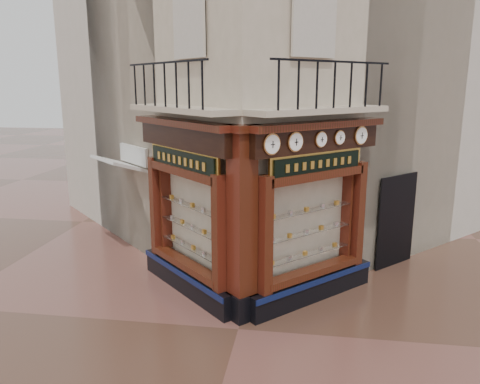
% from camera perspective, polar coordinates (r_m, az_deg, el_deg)
% --- Properties ---
extents(ground, '(80.00, 80.00, 0.00)m').
position_cam_1_polar(ground, '(9.62, -0.21, -16.38)').
color(ground, '#513325').
rests_on(ground, ground).
extents(main_building, '(11.31, 11.31, 12.00)m').
position_cam_1_polar(main_building, '(14.56, 3.57, 18.03)').
color(main_building, beige).
rests_on(main_building, ground).
extents(neighbour_left, '(11.31, 11.31, 11.00)m').
position_cam_1_polar(neighbour_left, '(17.34, -4.21, 15.55)').
color(neighbour_left, beige).
rests_on(neighbour_left, ground).
extents(neighbour_right, '(11.31, 11.31, 11.00)m').
position_cam_1_polar(neighbour_right, '(16.98, 12.95, 15.32)').
color(neighbour_right, beige).
rests_on(neighbour_right, ground).
extents(shopfront_left, '(2.86, 2.86, 3.98)m').
position_cam_1_polar(shopfront_left, '(10.57, -6.50, -2.12)').
color(shopfront_left, black).
rests_on(shopfront_left, ground).
extents(shopfront_right, '(2.86, 2.86, 3.98)m').
position_cam_1_polar(shopfront_right, '(10.23, 8.93, -2.71)').
color(shopfront_right, black).
rests_on(shopfront_right, ground).
extents(corner_pilaster, '(0.85, 0.85, 3.98)m').
position_cam_1_polar(corner_pilaster, '(9.30, 0.24, -4.35)').
color(corner_pilaster, black).
rests_on(corner_pilaster, ground).
extents(balcony, '(5.94, 2.97, 1.03)m').
position_cam_1_polar(balcony, '(9.87, 1.08, 10.08)').
color(balcony, beige).
rests_on(balcony, ground).
extents(clock_a, '(0.33, 0.33, 0.41)m').
position_cam_1_polar(clock_a, '(8.85, 3.88, 5.83)').
color(clock_a, '#B4763C').
rests_on(clock_a, ground).
extents(clock_b, '(0.32, 0.32, 0.40)m').
position_cam_1_polar(clock_b, '(9.25, 6.76, 6.08)').
color(clock_b, '#B4763C').
rests_on(clock_b, ground).
extents(clock_c, '(0.27, 0.27, 0.33)m').
position_cam_1_polar(clock_c, '(9.75, 9.84, 6.34)').
color(clock_c, '#B4763C').
rests_on(clock_c, ground).
extents(clock_d, '(0.26, 0.26, 0.31)m').
position_cam_1_polar(clock_d, '(10.16, 12.04, 6.51)').
color(clock_d, '#B4763C').
rests_on(clock_d, ground).
extents(clock_e, '(0.33, 0.33, 0.41)m').
position_cam_1_polar(clock_e, '(10.69, 14.52, 6.68)').
color(clock_e, '#B4763C').
rests_on(clock_e, ground).
extents(awning, '(1.87, 1.87, 0.39)m').
position_cam_1_polar(awning, '(13.80, -13.97, -7.41)').
color(awning, silver).
rests_on(awning, ground).
extents(signboard_left, '(2.04, 2.04, 0.55)m').
position_cam_1_polar(signboard_left, '(10.30, -7.04, 3.85)').
color(signboard_left, gold).
rests_on(signboard_left, ground).
extents(signboard_right, '(1.91, 1.91, 0.51)m').
position_cam_1_polar(signboard_right, '(9.94, 9.47, 3.44)').
color(signboard_right, gold).
rests_on(signboard_right, ground).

